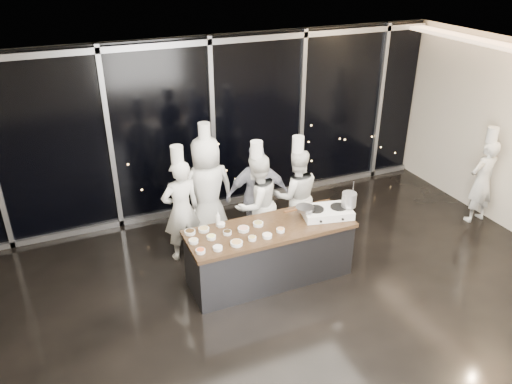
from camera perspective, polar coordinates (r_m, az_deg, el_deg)
ground at (r=7.10m, az=4.67°, el=-13.73°), size 9.00×9.00×0.00m
room_shell at (r=5.97m, az=6.97°, el=3.36°), size 9.02×7.02×3.21m
window_wall at (r=9.07m, az=-5.06°, el=7.39°), size 8.90×0.11×3.20m
demo_counter at (r=7.46m, az=1.60°, el=-6.98°), size 2.46×0.86×0.90m
stove at (r=7.56m, az=8.10°, el=-2.26°), size 0.81×0.59×0.14m
frying_pan at (r=7.41m, az=5.53°, el=-1.86°), size 0.50×0.33×0.05m
stock_pot at (r=7.56m, az=10.58°, el=-0.85°), size 0.26×0.26×0.22m
prep_bowls at (r=7.00m, az=-3.20°, el=-4.91°), size 1.35×0.70×0.05m
squeeze_bottle at (r=7.22m, az=-4.37°, el=-3.12°), size 0.06×0.06×0.23m
chef_far_left at (r=7.84m, az=-8.55°, el=-1.97°), size 0.66×0.48×1.92m
chef_left at (r=8.19m, az=-5.60°, el=0.18°), size 0.94×0.63×2.10m
chef_center at (r=7.96m, az=0.06°, el=-1.33°), size 0.97×0.86×1.91m
guest at (r=8.11m, az=0.21°, el=-0.47°), size 1.11×0.67×1.77m
chef_right at (r=8.30m, az=4.59°, el=-0.35°), size 0.91×0.78×1.86m
chef_side at (r=9.71m, az=24.42°, el=1.25°), size 0.59×0.41×1.79m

